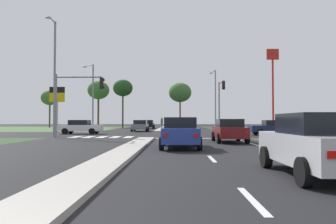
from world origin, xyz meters
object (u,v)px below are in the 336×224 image
object	(u,v)px
car_grey_third	(140,126)
treeline_fourth	(180,93)
car_silver_fifth	(317,144)
fastfood_pole_sign	(273,71)
car_black_sixth	(149,124)
pedestrian_at_median	(162,122)
car_white_seventh	(81,127)
street_lamp_third	(92,94)
fuel_price_totem	(57,99)
traffic_signal_near_left	(74,94)
treeline_second	(98,90)
street_lamp_fourth	(215,96)
treeline_third	(123,88)
traffic_signal_far_right	(221,98)
car_navy_second	(274,127)
car_blue_near	(180,132)
street_lamp_second	(54,73)
car_maroon_fourth	(229,130)
treeline_near	(50,98)

from	to	relation	value
car_grey_third	treeline_fourth	xyz separation A→B (m)	(5.68, 26.50, 6.71)
car_silver_fifth	fastfood_pole_sign	distance (m)	42.20
car_black_sixth	pedestrian_at_median	bearing A→B (deg)	105.80
car_white_seventh	street_lamp_third	xyz separation A→B (m)	(-1.18, 9.00, 4.26)
car_black_sixth	fuel_price_totem	size ratio (longest dim) A/B	0.80
traffic_signal_near_left	treeline_second	world-z (taller)	treeline_second
street_lamp_fourth	treeline_third	xyz separation A→B (m)	(-17.18, 11.20, 2.54)
pedestrian_at_median	traffic_signal_near_left	bearing A→B (deg)	-161.01
traffic_signal_far_right	treeline_fourth	xyz separation A→B (m)	(-4.29, 30.37, 3.32)
traffic_signal_near_left	street_lamp_fourth	xyz separation A→B (m)	(14.91, 26.72, 1.87)
car_navy_second	car_white_seventh	size ratio (longest dim) A/B	1.03
street_lamp_fourth	treeline_second	distance (m)	28.09
car_blue_near	car_silver_fifth	bearing A→B (deg)	-68.15
car_blue_near	traffic_signal_far_right	world-z (taller)	traffic_signal_far_right
traffic_signal_near_left	pedestrian_at_median	world-z (taller)	traffic_signal_near_left
car_blue_near	treeline_third	bearing A→B (deg)	102.85
pedestrian_at_median	treeline_third	xyz separation A→B (m)	(-8.61, 17.34, 6.76)
traffic_signal_near_left	treeline_third	world-z (taller)	treeline_third
car_white_seventh	fastfood_pole_sign	world-z (taller)	fastfood_pole_sign
car_grey_third	treeline_third	xyz separation A→B (m)	(-5.98, 22.17, 7.22)
car_blue_near	traffic_signal_far_right	distance (m)	22.03
traffic_signal_far_right	fuel_price_totem	size ratio (longest dim) A/B	1.13
car_blue_near	street_lamp_second	distance (m)	17.29
car_maroon_fourth	fuel_price_totem	xyz separation A→B (m)	(-17.65, 16.74, 3.20)
pedestrian_at_median	treeline_near	bearing A→B (deg)	87.19
car_black_sixth	treeline_fourth	bearing A→B (deg)	-115.25
car_white_seventh	car_silver_fifth	bearing A→B (deg)	28.28
traffic_signal_far_right	treeline_near	size ratio (longest dim) A/B	0.79
pedestrian_at_median	fuel_price_totem	world-z (taller)	fuel_price_totem
car_black_sixth	treeline_second	distance (m)	18.58
treeline_fourth	fuel_price_totem	bearing A→B (deg)	-116.65
car_grey_third	treeline_fourth	bearing A→B (deg)	-102.10
car_blue_near	car_silver_fifth	size ratio (longest dim) A/B	1.03
car_grey_third	car_maroon_fourth	size ratio (longest dim) A/B	1.03
car_blue_near	car_silver_fifth	world-z (taller)	car_silver_fifth
car_blue_near	treeline_second	world-z (taller)	treeline_second
car_grey_third	street_lamp_second	bearing A→B (deg)	63.27
car_blue_near	car_navy_second	bearing A→B (deg)	57.24
traffic_signal_far_right	street_lamp_fourth	bearing A→B (deg)	85.27
car_grey_third	car_black_sixth	bearing A→B (deg)	-89.75
treeline_near	treeline_third	size ratio (longest dim) A/B	0.80
traffic_signal_near_left	traffic_signal_far_right	xyz separation A→B (m)	(13.69, 11.89, 0.57)
traffic_signal_near_left	fuel_price_totem	xyz separation A→B (m)	(-5.86, 11.84, 0.39)
street_lamp_second	street_lamp_fourth	world-z (taller)	street_lamp_second
treeline_near	treeline_fourth	bearing A→B (deg)	3.95
car_black_sixth	car_white_seventh	distance (m)	23.05
car_white_seventh	treeline_third	xyz separation A→B (m)	(-0.52, 30.25, 7.23)
street_lamp_second	treeline_fourth	bearing A→B (deg)	72.83
car_silver_fifth	treeline_second	bearing A→B (deg)	108.59
treeline_near	treeline_third	distance (m)	16.16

